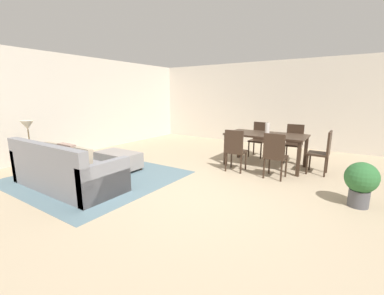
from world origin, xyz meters
TOP-DOWN VIEW (x-y plane):
  - ground_plane at (0.00, 0.00)m, footprint 10.80×10.80m
  - wall_back at (0.00, 5.00)m, footprint 9.00×0.12m
  - wall_left at (-4.50, 0.50)m, footprint 0.12×11.00m
  - area_rug at (-2.15, -0.37)m, footprint 3.00×2.80m
  - couch at (-2.11, -1.03)m, footprint 2.24×0.93m
  - ottoman_table at (-2.19, 0.23)m, footprint 1.00×0.57m
  - side_table at (-3.54, -0.94)m, footprint 0.40×0.40m
  - table_lamp at (-3.54, -0.94)m, footprint 0.26×0.26m
  - dining_table at (0.43, 2.34)m, footprint 1.75×0.93m
  - dining_chair_near_left at (0.03, 1.53)m, footprint 0.43×0.43m
  - dining_chair_near_right at (0.88, 1.51)m, footprint 0.41×0.41m
  - dining_chair_far_left at (-0.01, 3.19)m, footprint 0.42×0.42m
  - dining_chair_far_right at (0.89, 3.16)m, footprint 0.43×0.43m
  - dining_chair_head_east at (1.63, 2.36)m, footprint 0.40×0.40m
  - vase_centerpiece at (0.44, 2.38)m, footprint 0.10×0.10m
  - potted_plant at (2.31, 0.94)m, footprint 0.46×0.46m

SIDE VIEW (x-z plane):
  - ground_plane at x=0.00m, z-range 0.00..0.00m
  - area_rug at x=-2.15m, z-range 0.00..0.01m
  - ottoman_table at x=-2.19m, z-range 0.03..0.43m
  - couch at x=-2.11m, z-range -0.14..0.72m
  - potted_plant at x=2.31m, z-range 0.06..0.74m
  - side_table at x=-3.54m, z-range 0.17..0.77m
  - dining_chair_near_left at x=0.03m, z-range 0.06..0.98m
  - dining_chair_near_right at x=0.88m, z-range 0.06..0.98m
  - dining_chair_far_left at x=-0.01m, z-range 0.06..0.98m
  - dining_chair_far_right at x=0.89m, z-range 0.06..0.98m
  - dining_chair_head_east at x=1.63m, z-range 0.06..0.98m
  - dining_table at x=0.43m, z-range 0.29..1.05m
  - vase_centerpiece at x=0.44m, z-range 0.76..1.01m
  - table_lamp at x=-3.54m, z-range 0.75..1.27m
  - wall_back at x=0.00m, z-range 0.00..2.70m
  - wall_left at x=-4.50m, z-range 0.00..2.70m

